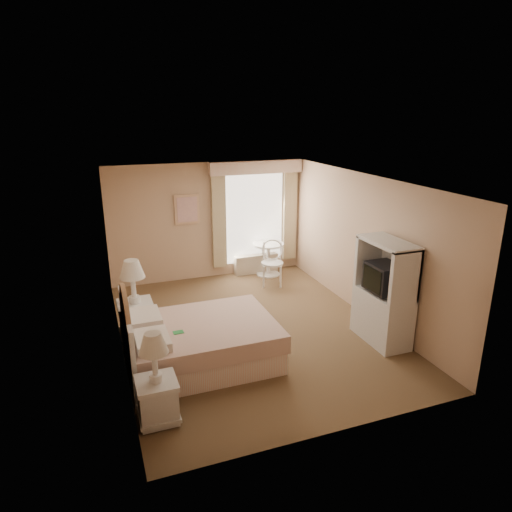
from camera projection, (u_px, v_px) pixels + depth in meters
name	position (u px, v px, depth m)	size (l,w,h in m)	color
room	(252.00, 259.00, 7.30)	(4.21, 5.51, 2.51)	brown
window	(256.00, 214.00, 9.99)	(2.05, 0.22, 2.51)	white
framed_art	(187.00, 209.00, 9.48)	(0.52, 0.04, 0.62)	tan
bed	(195.00, 342.00, 6.56)	(2.10, 1.61, 1.43)	#DBA58E
nightstand_near	(157.00, 389.00, 5.30)	(0.47, 0.47, 1.14)	silver
nightstand_far	(135.00, 310.00, 7.23)	(0.54, 0.54, 1.31)	silver
round_table	(268.00, 254.00, 10.08)	(0.69, 0.69, 0.73)	white
cafe_chair	(272.00, 259.00, 9.54)	(0.59, 0.59, 0.95)	white
armoire	(383.00, 300.00, 7.13)	(0.50, 1.00, 1.66)	silver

